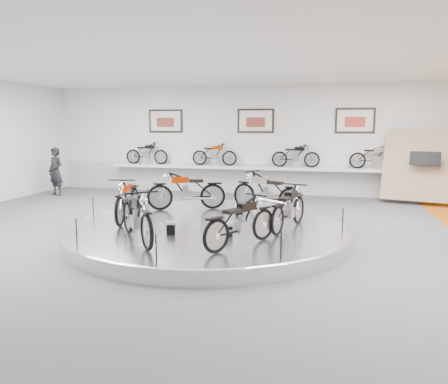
% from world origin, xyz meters
% --- Properties ---
extents(floor, '(16.00, 16.00, 0.00)m').
position_xyz_m(floor, '(0.00, 0.00, 0.00)').
color(floor, '#4D4D4F').
rests_on(floor, ground).
extents(ceiling, '(16.00, 16.00, 0.00)m').
position_xyz_m(ceiling, '(0.00, 0.00, 4.00)').
color(ceiling, white).
rests_on(ceiling, wall_back).
extents(wall_back, '(16.00, 0.00, 16.00)m').
position_xyz_m(wall_back, '(0.00, 7.00, 2.00)').
color(wall_back, white).
rests_on(wall_back, floor).
extents(dado_band, '(15.68, 0.04, 1.10)m').
position_xyz_m(dado_band, '(0.00, 6.98, 0.55)').
color(dado_band, '#BCBCBA').
rests_on(dado_band, floor).
extents(display_platform, '(6.40, 6.40, 0.30)m').
position_xyz_m(display_platform, '(0.00, 0.30, 0.15)').
color(display_platform, silver).
rests_on(display_platform, floor).
extents(platform_rim, '(6.40, 6.40, 0.10)m').
position_xyz_m(platform_rim, '(0.00, 0.30, 0.27)').
color(platform_rim, '#B2B2BA').
rests_on(platform_rim, display_platform).
extents(shelf, '(11.00, 0.55, 0.10)m').
position_xyz_m(shelf, '(0.00, 6.70, 1.00)').
color(shelf, silver).
rests_on(shelf, wall_back).
extents(poster_left, '(1.35, 0.06, 0.88)m').
position_xyz_m(poster_left, '(-3.50, 6.96, 2.70)').
color(poster_left, silver).
rests_on(poster_left, wall_back).
extents(poster_center, '(1.35, 0.06, 0.88)m').
position_xyz_m(poster_center, '(0.00, 6.96, 2.70)').
color(poster_center, silver).
rests_on(poster_center, wall_back).
extents(poster_right, '(1.35, 0.06, 0.88)m').
position_xyz_m(poster_right, '(3.50, 6.96, 2.70)').
color(poster_right, silver).
rests_on(poster_right, wall_back).
extents(display_panel, '(2.56, 1.52, 2.30)m').
position_xyz_m(display_panel, '(5.60, 6.10, 1.25)').
color(display_panel, tan).
rests_on(display_panel, floor).
extents(shelf_bike_a, '(1.22, 0.43, 0.73)m').
position_xyz_m(shelf_bike_a, '(-4.20, 6.70, 1.42)').
color(shelf_bike_a, black).
rests_on(shelf_bike_a, shelf).
extents(shelf_bike_b, '(1.22, 0.43, 0.73)m').
position_xyz_m(shelf_bike_b, '(-1.50, 6.70, 1.42)').
color(shelf_bike_b, '#8C2200').
rests_on(shelf_bike_b, shelf).
extents(shelf_bike_c, '(1.22, 0.43, 0.73)m').
position_xyz_m(shelf_bike_c, '(1.50, 6.70, 1.42)').
color(shelf_bike_c, black).
rests_on(shelf_bike_c, shelf).
extents(shelf_bike_d, '(1.22, 0.43, 0.73)m').
position_xyz_m(shelf_bike_d, '(4.20, 6.70, 1.42)').
color(shelf_bike_d, '#B6B4BA').
rests_on(shelf_bike_d, shelf).
extents(bike_a, '(1.89, 1.34, 1.05)m').
position_xyz_m(bike_a, '(1.08, 2.12, 0.83)').
color(bike_a, '#B6B4BA').
rests_on(bike_a, display_platform).
extents(bike_b, '(1.88, 1.21, 1.04)m').
position_xyz_m(bike_b, '(-1.04, 1.89, 0.82)').
color(bike_b, '#8C2200').
rests_on(bike_b, display_platform).
extents(bike_c, '(0.96, 1.85, 1.04)m').
position_xyz_m(bike_c, '(-1.99, 0.32, 0.82)').
color(bike_c, '#C12600').
rests_on(bike_c, display_platform).
extents(bike_d, '(1.61, 1.78, 1.05)m').
position_xyz_m(bike_d, '(-0.96, -1.43, 0.82)').
color(bike_d, black).
rests_on(bike_d, display_platform).
extents(bike_e, '(1.34, 1.67, 0.95)m').
position_xyz_m(bike_e, '(1.07, -1.31, 0.77)').
color(bike_e, black).
rests_on(bike_e, display_platform).
extents(bike_f, '(0.99, 1.72, 0.95)m').
position_xyz_m(bike_f, '(1.81, 0.26, 0.78)').
color(bike_f, black).
rests_on(bike_f, display_platform).
extents(visitor, '(0.74, 0.60, 1.75)m').
position_xyz_m(visitor, '(-7.00, 4.90, 0.87)').
color(visitor, black).
rests_on(visitor, floor).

